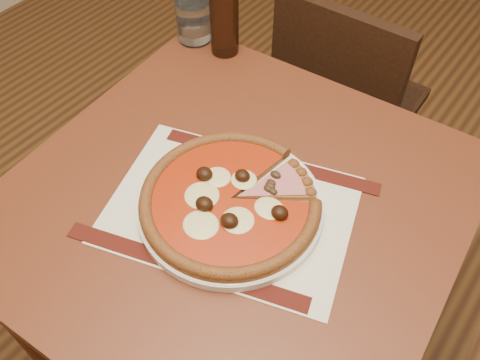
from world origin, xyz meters
name	(u,v)px	position (x,y,z in m)	size (l,w,h in m)	color
table	(234,228)	(-0.42, -0.63, 0.65)	(0.86, 0.86, 0.75)	maroon
chair_far	(342,99)	(-0.52, 0.04, 0.46)	(0.39, 0.39, 0.81)	black
placemat	(231,209)	(-0.41, -0.66, 0.75)	(0.43, 0.31, 0.00)	silver
plate	(230,206)	(-0.41, -0.66, 0.76)	(0.33, 0.33, 0.02)	white
pizza	(230,199)	(-0.41, -0.66, 0.78)	(0.32, 0.32, 0.04)	brown
ham_slice	(284,189)	(-0.34, -0.58, 0.78)	(0.11, 0.14, 0.02)	brown
water_glass	(194,21)	(-0.80, -0.30, 0.80)	(0.08, 0.08, 0.10)	white
bottle	(224,19)	(-0.71, -0.29, 0.84)	(0.07, 0.07, 0.22)	black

